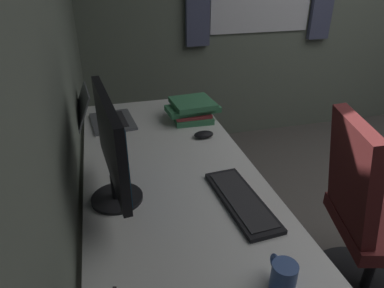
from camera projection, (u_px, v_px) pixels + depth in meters
name	position (u px, v px, depth m)	size (l,w,h in m)	color
wall_back	(20.00, 76.00, 0.87)	(4.61, 0.10, 2.60)	slate
desk	(180.00, 206.00, 1.41)	(2.13, 0.75, 0.73)	white
drawer_pedestal	(168.00, 238.00, 1.70)	(0.40, 0.51, 0.69)	white
monitor_primary	(111.00, 144.00, 1.24)	(0.52, 0.20, 0.42)	black
laptop_leftmost	(100.00, 116.00, 1.94)	(0.32, 0.35, 0.22)	#595B60
keyboard_main	(241.00, 200.00, 1.33)	(0.43, 0.17, 0.02)	black
mouse_main	(204.00, 135.00, 1.81)	(0.06, 0.10, 0.03)	black
book_stack_far	(192.00, 110.00, 2.00)	(0.24, 0.31, 0.11)	#3D8456
coffee_mug	(283.00, 276.00, 0.96)	(0.11, 0.07, 0.09)	#335193
office_chair	(369.00, 226.00, 1.62)	(0.56, 0.60, 0.97)	maroon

